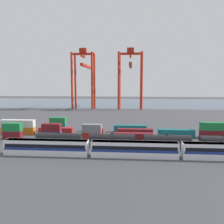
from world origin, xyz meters
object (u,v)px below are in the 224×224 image
at_px(gantry_crane_west, 84,72).
at_px(shipping_container_16, 58,128).
at_px(shipping_container_4, 92,136).
at_px(gantry_crane_central, 130,72).
at_px(passenger_train, 134,149).
at_px(freight_tank_row, 167,142).
at_px(shipping_container_9, 56,131).
at_px(shipping_container_2, 52,135).

bearing_deg(gantry_crane_west, shipping_container_16, -85.39).
relative_size(shipping_container_4, gantry_crane_central, 0.14).
bearing_deg(gantry_crane_west, shipping_container_4, -77.46).
xyz_separation_m(shipping_container_16, gantry_crane_central, (26.68, 87.24, 25.20)).
relative_size(passenger_train, shipping_container_4, 10.91).
distance_m(passenger_train, shipping_container_16, 41.94).
relative_size(freight_tank_row, shipping_container_16, 12.24).
distance_m(shipping_container_9, shipping_container_16, 7.07).
xyz_separation_m(passenger_train, shipping_container_16, (-28.84, 30.44, -0.84)).
bearing_deg(shipping_container_2, passenger_train, -31.96).
xyz_separation_m(passenger_train, shipping_container_2, (-26.59, 16.59, -0.84)).
xyz_separation_m(shipping_container_2, shipping_container_9, (-0.83, 6.92, 0.00)).
bearing_deg(shipping_container_16, shipping_container_2, -80.76).
relative_size(freight_tank_row, gantry_crane_central, 1.73).
height_order(shipping_container_2, shipping_container_9, same).
height_order(shipping_container_4, gantry_crane_central, gantry_crane_central).
height_order(freight_tank_row, gantry_crane_west, gantry_crane_west).
height_order(passenger_train, shipping_container_9, passenger_train).
xyz_separation_m(freight_tank_row, gantry_crane_west, (-44.97, 109.73, 24.30)).
distance_m(shipping_container_9, gantry_crane_west, 97.85).
xyz_separation_m(shipping_container_4, shipping_container_9, (-14.04, 6.92, 0.00)).
height_order(freight_tank_row, shipping_container_16, freight_tank_row).
xyz_separation_m(shipping_container_4, gantry_crane_central, (11.22, 101.09, 25.20)).
bearing_deg(freight_tank_row, shipping_container_9, 156.97).
distance_m(shipping_container_16, gantry_crane_west, 91.09).
bearing_deg(shipping_container_9, gantry_crane_central, 74.99).
xyz_separation_m(passenger_train, shipping_container_4, (-13.38, 16.59, -0.84)).
relative_size(shipping_container_2, gantry_crane_central, 0.14).
distance_m(freight_tank_row, gantry_crane_west, 121.05).
distance_m(shipping_container_16, gantry_crane_central, 94.65).
xyz_separation_m(shipping_container_2, gantry_crane_central, (24.43, 101.09, 25.20)).
bearing_deg(shipping_container_2, gantry_crane_west, 95.25).
distance_m(passenger_train, gantry_crane_central, 120.19).
bearing_deg(gantry_crane_central, gantry_crane_west, 179.92).
bearing_deg(freight_tank_row, passenger_train, -138.70).
distance_m(freight_tank_row, shipping_container_9, 39.68).
distance_m(shipping_container_4, gantry_crane_central, 104.78).
relative_size(freight_tank_row, shipping_container_2, 12.24).
bearing_deg(passenger_train, shipping_container_2, 148.04).
relative_size(shipping_container_9, gantry_crane_central, 0.28).
xyz_separation_m(shipping_container_2, gantry_crane_west, (-9.29, 101.14, 25.05)).
height_order(shipping_container_4, gantry_crane_west, gantry_crane_west).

